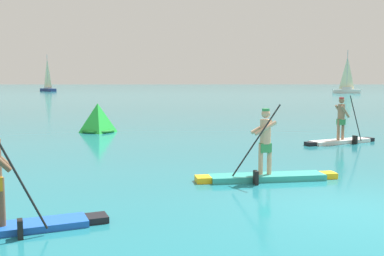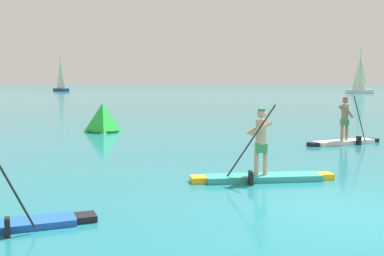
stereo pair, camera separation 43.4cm
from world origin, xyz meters
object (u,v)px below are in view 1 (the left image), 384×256
object	(u,v)px
sailboat_left_horizon	(48,86)
sailboat_right_horizon	(347,88)
paddleboarder_mid_center	(266,167)
paddleboarder_far_right	(341,134)
race_marker_buoy	(98,119)

from	to	relation	value
sailboat_left_horizon	sailboat_right_horizon	size ratio (longest dim) A/B	1.00
paddleboarder_mid_center	paddleboarder_far_right	bearing A→B (deg)	-130.16
race_marker_buoy	sailboat_right_horizon	xyz separation A→B (m)	(33.00, 59.29, 0.42)
paddleboarder_mid_center	sailboat_left_horizon	xyz separation A→B (m)	(-29.63, 83.98, 0.79)
paddleboarder_mid_center	sailboat_right_horizon	bearing A→B (deg)	-118.92
race_marker_buoy	paddleboarder_far_right	bearing A→B (deg)	-21.61
paddleboarder_mid_center	sailboat_right_horizon	size ratio (longest dim) A/B	0.47
sailboat_left_horizon	paddleboarder_mid_center	bearing A→B (deg)	155.47
paddleboarder_far_right	race_marker_buoy	xyz separation A→B (m)	(-9.95, 3.94, 0.25)
race_marker_buoy	sailboat_right_horizon	bearing A→B (deg)	60.90
paddleboarder_far_right	race_marker_buoy	bearing A→B (deg)	133.34
sailboat_left_horizon	race_marker_buoy	bearing A→B (deg)	153.87
race_marker_buoy	sailboat_right_horizon	size ratio (longest dim) A/B	0.20
race_marker_buoy	sailboat_right_horizon	distance (m)	67.86
paddleboarder_mid_center	sailboat_left_horizon	size ratio (longest dim) A/B	0.46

